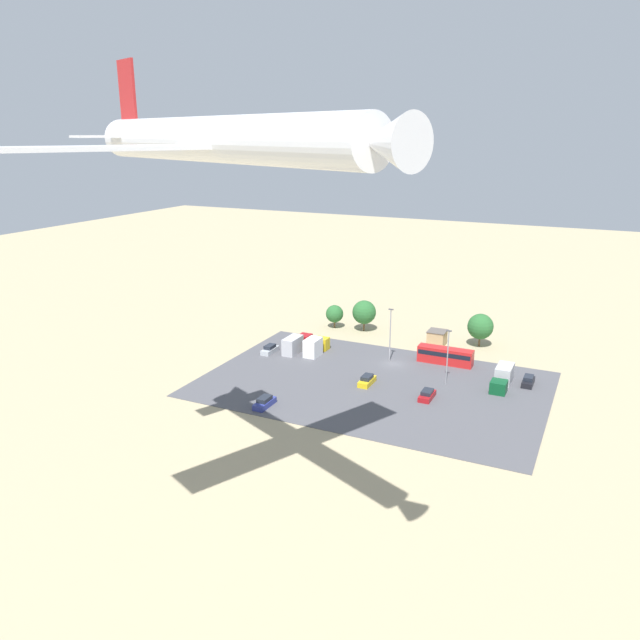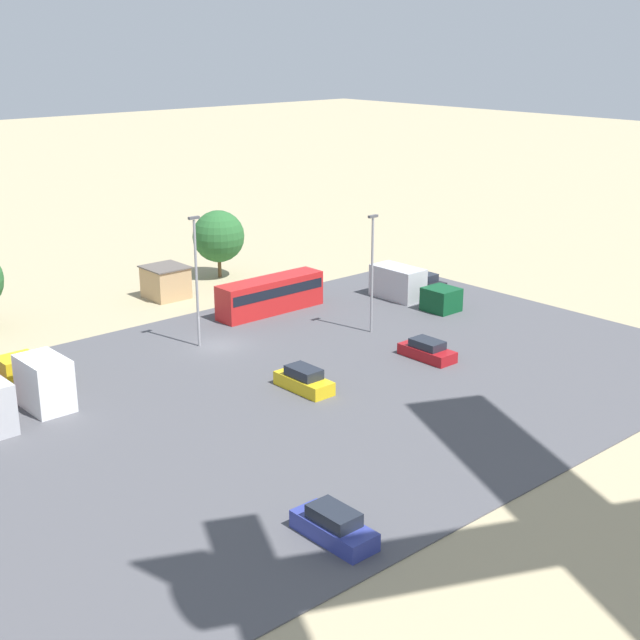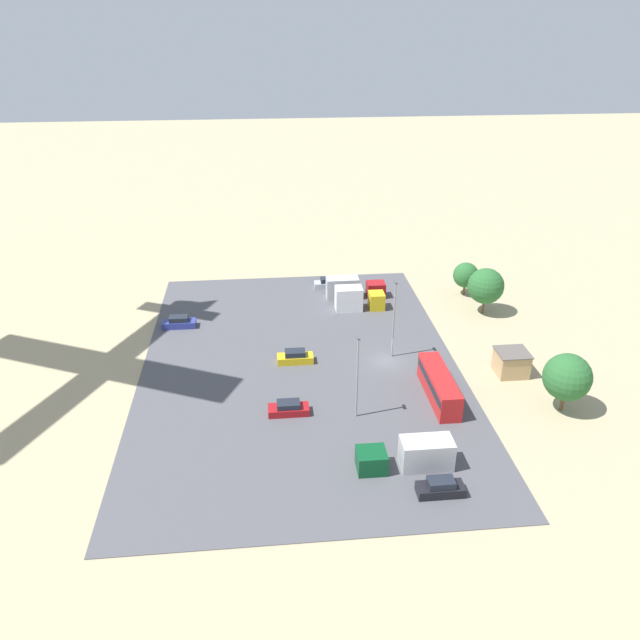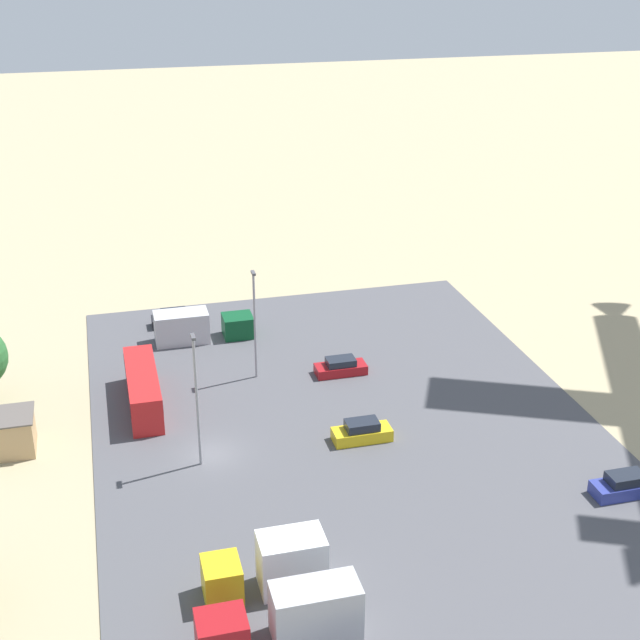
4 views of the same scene
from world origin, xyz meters
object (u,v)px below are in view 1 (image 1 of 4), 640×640
Objects in this scene: parked_car_1 at (270,350)px; airplane at (222,140)px; shed_building at (437,338)px; bus at (445,355)px; parked_truck_0 at (316,346)px; parked_car_2 at (427,395)px; parked_car_0 at (265,402)px; parked_truck_2 at (503,377)px; parked_car_4 at (367,380)px; parked_car_3 at (528,381)px; parked_truck_1 at (296,344)px.

airplane reaches higher than parked_car_1.
shed_building is 10.96m from bus.
shed_building is at bearing 38.56° from parked_truck_0.
airplane is at bearing 81.94° from parked_car_2.
airplane reaches higher than parked_car_0.
parked_car_1 is 0.48× the size of parked_truck_2.
parked_truck_2 is (-15.78, 15.93, -0.08)m from shed_building.
parked_truck_0 is at bearing 145.79° from parked_car_4.
shed_building is 0.83× the size of parked_car_0.
parked_car_4 is 0.49× the size of parked_truck_2.
bus is 17.08m from parked_car_2.
parked_car_3 is 27.46m from parked_car_4.
parked_car_1 is 8.99m from parked_truck_0.
parked_car_4 is at bearing -34.21° from parked_truck_0.
parked_car_2 is 27.95m from parked_truck_0.
parked_truck_1 is at bearing 2.25° from parked_car_3.
parked_car_4 is 21.20m from parked_truck_1.
bus is 1.43× the size of parked_truck_0.
parked_car_3 reaches higher than parked_car_0.
parked_car_2 is at bearing 48.07° from parked_truck_2.
parked_car_3 is (-13.96, -12.95, 0.07)m from parked_car_2.
parked_car_0 is at bearing -82.47° from parked_truck_0.
shed_building reaches higher than parked_car_2.
parked_car_1 is 23.88m from parked_car_4.
parked_truck_2 is (-32.18, -25.05, 0.68)m from parked_car_0.
parked_car_2 is 0.50× the size of parked_truck_1.
bus is at bearing 11.51° from parked_truck_1.
airplane reaches higher than parked_truck_1.
parked_car_2 is 61.20m from airplane.
parked_truck_0 is at bearing 1.23° from parked_truck_1.
bus is 2.31× the size of parked_car_1.
parked_car_0 is at bearing -33.83° from bus.
parked_car_2 is at bearing -20.69° from parked_truck_1.
parked_truck_2 reaches higher than parked_car_1.
parked_car_3 is at bearing -155.31° from parked_truck_2.
airplane is (0.69, 72.88, 39.21)m from shed_building.
parked_car_1 is 43.98m from parked_truck_2.
airplane is (-4.47, 47.24, 39.96)m from parked_car_4.
parked_truck_2 is at bearing -171.18° from airplane.
parked_truck_0 reaches higher than bus.
parked_car_2 is at bearing -163.10° from airplane.
parked_car_4 reaches higher than parked_car_0.
shed_building is 26.16m from parked_car_4.
parked_car_2 is 11.05m from parked_car_4.
airplane is (-15.71, 31.90, 39.97)m from parked_car_0.
parked_car_3 is at bearing 144.48° from shed_building.
parked_car_0 is 0.50× the size of parked_truck_2.
bus is 2.30× the size of parked_car_2.
parked_car_1 is at bearing 117.94° from parked_car_0.
parked_car_1 is 0.49× the size of parked_truck_1.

